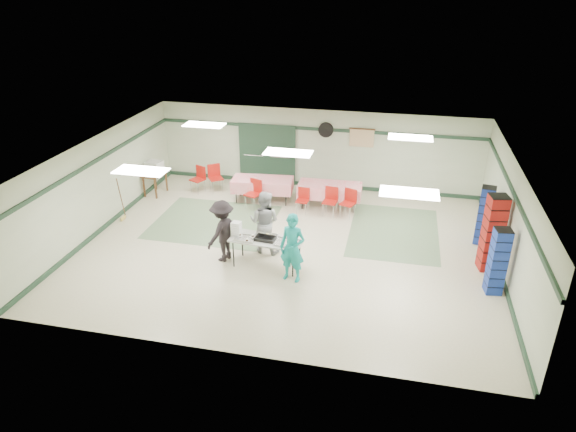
% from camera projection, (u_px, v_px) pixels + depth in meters
% --- Properties ---
extents(floor, '(11.00, 11.00, 0.00)m').
position_uv_depth(floor, '(288.00, 246.00, 14.04)').
color(floor, beige).
rests_on(floor, ground).
extents(ceiling, '(11.00, 11.00, 0.00)m').
position_uv_depth(ceiling, '(288.00, 152.00, 12.88)').
color(ceiling, silver).
rests_on(ceiling, wall_back).
extents(wall_back, '(11.00, 0.00, 11.00)m').
position_uv_depth(wall_back, '(317.00, 149.00, 17.43)').
color(wall_back, beige).
rests_on(wall_back, floor).
extents(wall_front, '(11.00, 0.00, 11.00)m').
position_uv_depth(wall_front, '(235.00, 297.00, 9.49)').
color(wall_front, beige).
rests_on(wall_front, floor).
extents(wall_left, '(0.00, 9.00, 9.00)m').
position_uv_depth(wall_left, '(99.00, 184.00, 14.54)').
color(wall_left, beige).
rests_on(wall_left, floor).
extents(wall_right, '(0.00, 9.00, 9.00)m').
position_uv_depth(wall_right, '(510.00, 221.00, 12.38)').
color(wall_right, beige).
rests_on(wall_right, floor).
extents(trim_back, '(11.00, 0.06, 0.10)m').
position_uv_depth(trim_back, '(317.00, 129.00, 17.10)').
color(trim_back, '#1F3928').
rests_on(trim_back, wall_back).
extents(baseboard_back, '(11.00, 0.06, 0.12)m').
position_uv_depth(baseboard_back, '(316.00, 184.00, 17.96)').
color(baseboard_back, '#1F3928').
rests_on(baseboard_back, floor).
extents(trim_left, '(0.06, 9.00, 0.10)m').
position_uv_depth(trim_left, '(96.00, 161.00, 14.23)').
color(trim_left, '#1F3928').
rests_on(trim_left, wall_back).
extents(baseboard_left, '(0.06, 9.00, 0.12)m').
position_uv_depth(baseboard_left, '(107.00, 225.00, 15.09)').
color(baseboard_left, '#1F3928').
rests_on(baseboard_left, floor).
extents(trim_right, '(0.06, 9.00, 0.10)m').
position_uv_depth(trim_right, '(514.00, 194.00, 12.09)').
color(trim_right, '#1F3928').
rests_on(trim_right, wall_back).
extents(baseboard_right, '(0.06, 9.00, 0.12)m').
position_uv_depth(baseboard_right, '(499.00, 267.00, 12.94)').
color(baseboard_right, '#1F3928').
rests_on(baseboard_right, floor).
extents(green_patch_a, '(3.50, 3.00, 0.01)m').
position_uv_depth(green_patch_a, '(214.00, 222.00, 15.41)').
color(green_patch_a, gray).
rests_on(green_patch_a, floor).
extents(green_patch_b, '(2.50, 3.50, 0.01)m').
position_uv_depth(green_patch_b, '(394.00, 232.00, 14.81)').
color(green_patch_b, gray).
rests_on(green_patch_b, floor).
extents(double_door_left, '(0.90, 0.06, 2.10)m').
position_uv_depth(double_door_left, '(254.00, 153.00, 17.93)').
color(double_door_left, '#999C99').
rests_on(double_door_left, floor).
extents(double_door_right, '(0.90, 0.06, 2.10)m').
position_uv_depth(double_door_right, '(281.00, 155.00, 17.75)').
color(double_door_right, '#999C99').
rests_on(double_door_right, floor).
extents(door_frame, '(2.00, 0.03, 2.15)m').
position_uv_depth(door_frame, '(267.00, 155.00, 17.82)').
color(door_frame, '#1F3928').
rests_on(door_frame, floor).
extents(wall_fan, '(0.50, 0.10, 0.50)m').
position_uv_depth(wall_fan, '(326.00, 130.00, 17.01)').
color(wall_fan, black).
rests_on(wall_fan, wall_back).
extents(scroll_banner, '(0.80, 0.02, 0.60)m').
position_uv_depth(scroll_banner, '(362.00, 138.00, 16.87)').
color(scroll_banner, '#DBB789').
rests_on(scroll_banner, wall_back).
extents(serving_table, '(1.87, 0.90, 0.76)m').
position_uv_depth(serving_table, '(266.00, 241.00, 12.80)').
color(serving_table, beige).
rests_on(serving_table, floor).
extents(sheet_tray_right, '(0.65, 0.52, 0.02)m').
position_uv_depth(sheet_tray_right, '(288.00, 243.00, 12.58)').
color(sheet_tray_right, silver).
rests_on(sheet_tray_right, serving_table).
extents(sheet_tray_mid, '(0.61, 0.49, 0.02)m').
position_uv_depth(sheet_tray_mid, '(265.00, 237.00, 12.86)').
color(sheet_tray_mid, silver).
rests_on(sheet_tray_mid, serving_table).
extents(sheet_tray_left, '(0.56, 0.45, 0.02)m').
position_uv_depth(sheet_tray_left, '(245.00, 238.00, 12.80)').
color(sheet_tray_left, silver).
rests_on(sheet_tray_left, serving_table).
extents(baking_pan, '(0.53, 0.36, 0.08)m').
position_uv_depth(baking_pan, '(265.00, 238.00, 12.75)').
color(baking_pan, black).
rests_on(baking_pan, serving_table).
extents(foam_box_stack, '(0.24, 0.22, 0.36)m').
position_uv_depth(foam_box_stack, '(236.00, 228.00, 12.93)').
color(foam_box_stack, white).
rests_on(foam_box_stack, serving_table).
extents(volunteer_teal, '(0.70, 0.53, 1.73)m').
position_uv_depth(volunteer_teal, '(292.00, 248.00, 12.17)').
color(volunteer_teal, teal).
rests_on(volunteer_teal, floor).
extents(volunteer_grey, '(0.91, 0.75, 1.72)m').
position_uv_depth(volunteer_grey, '(264.00, 222.00, 13.44)').
color(volunteer_grey, '#929398').
rests_on(volunteer_grey, floor).
extents(volunteer_dark, '(0.95, 1.21, 1.65)m').
position_uv_depth(volunteer_dark, '(223.00, 231.00, 13.06)').
color(volunteer_dark, black).
rests_on(volunteer_dark, floor).
extents(dining_table_a, '(2.00, 0.93, 0.77)m').
position_uv_depth(dining_table_a, '(330.00, 190.00, 16.18)').
color(dining_table_a, red).
rests_on(dining_table_a, floor).
extents(dining_table_b, '(2.01, 1.04, 0.77)m').
position_uv_depth(dining_table_b, '(262.00, 184.00, 16.61)').
color(dining_table_b, red).
rests_on(dining_table_b, floor).
extents(chair_a, '(0.46, 0.46, 0.88)m').
position_uv_depth(chair_a, '(331.00, 198.00, 15.67)').
color(chair_a, '#AF200E').
rests_on(chair_a, floor).
extents(chair_b, '(0.40, 0.40, 0.79)m').
position_uv_depth(chair_b, '(303.00, 198.00, 15.85)').
color(chair_b, '#AF200E').
rests_on(chair_b, floor).
extents(chair_c, '(0.52, 0.52, 0.87)m').
position_uv_depth(chair_c, '(349.00, 200.00, 15.56)').
color(chair_c, '#AF200E').
rests_on(chair_c, floor).
extents(chair_d, '(0.56, 0.56, 0.93)m').
position_uv_depth(chair_d, '(254.00, 191.00, 16.13)').
color(chair_d, '#AF200E').
rests_on(chair_d, floor).
extents(chair_loose_a, '(0.60, 0.60, 0.93)m').
position_uv_depth(chair_loose_a, '(215.00, 175.00, 17.38)').
color(chair_loose_a, '#AF200E').
rests_on(chair_loose_a, floor).
extents(chair_loose_b, '(0.55, 0.55, 0.90)m').
position_uv_depth(chair_loose_b, '(199.00, 176.00, 17.31)').
color(chair_loose_b, '#AF200E').
rests_on(chair_loose_b, floor).
extents(crate_stack_blue_a, '(0.42, 0.42, 1.66)m').
position_uv_depth(crate_stack_blue_a, '(484.00, 216.00, 13.87)').
color(crate_stack_blue_a, '#1A36A1').
rests_on(crate_stack_blue_a, floor).
extents(crate_stack_red, '(0.51, 0.51, 2.00)m').
position_uv_depth(crate_stack_red, '(493.00, 233.00, 12.55)').
color(crate_stack_red, '#9E0F12').
rests_on(crate_stack_red, floor).
extents(crate_stack_blue_b, '(0.41, 0.41, 1.64)m').
position_uv_depth(crate_stack_blue_b, '(498.00, 262.00, 11.68)').
color(crate_stack_blue_b, '#1A36A1').
rests_on(crate_stack_blue_b, floor).
extents(printer_table, '(0.62, 0.89, 0.74)m').
position_uv_depth(printer_table, '(154.00, 176.00, 17.09)').
color(printer_table, brown).
rests_on(printer_table, floor).
extents(office_printer, '(0.55, 0.50, 0.39)m').
position_uv_depth(office_printer, '(154.00, 167.00, 17.01)').
color(office_printer, silver).
rests_on(office_printer, printer_table).
extents(broom, '(0.08, 0.22, 1.34)m').
position_uv_depth(broom, '(121.00, 198.00, 15.27)').
color(broom, brown).
rests_on(broom, floor).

